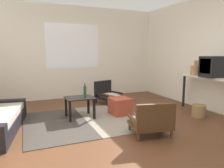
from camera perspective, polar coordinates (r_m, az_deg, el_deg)
The scene contains 13 objects.
ground_plane at distance 3.80m, azimuth 0.28°, elevation -12.45°, with size 7.80×7.80×0.00m, color #56331E.
far_wall_with_window at distance 6.48m, azimuth -10.56°, elevation 8.31°, with size 5.60×0.13×2.70m.
side_wall_right at distance 5.40m, azimuth 26.04°, elevation 7.56°, with size 0.12×6.60×2.70m, color silver.
area_rug at distance 4.35m, azimuth -7.08°, elevation -9.69°, with size 2.35×1.99×0.01m.
coffee_table at distance 4.46m, azimuth -8.72°, elevation -4.75°, with size 0.58×0.50×0.44m.
armchair_by_window at distance 5.77m, azimuth -1.48°, elevation -2.58°, with size 0.72×0.70×0.59m.
armchair_striped_foreground at distance 3.55m, azimuth 10.63°, elevation -9.80°, with size 0.74×0.67×0.58m.
ottoman_orange at distance 4.69m, azimuth 2.25°, elevation -6.01°, with size 0.42×0.42×0.37m, color #993D28.
console_shelf at distance 5.13m, azimuth 23.85°, elevation 0.76°, with size 0.37×1.43×0.84m.
crt_television at distance 4.95m, azimuth 25.86°, elevation 4.21°, with size 0.53×0.36×0.44m.
clay_vase at distance 5.32m, azimuth 21.57°, elevation 3.61°, with size 0.23×0.23×0.33m.
glass_bottle at distance 4.40m, azimuth -7.31°, elevation -2.00°, with size 0.06×0.06×0.30m.
wicker_basket at distance 4.91m, azimuth 22.34°, elevation -6.70°, with size 0.29×0.29×0.25m, color olive.
Camera 1 is at (-1.40, -3.26, 1.36)m, focal length 33.91 mm.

